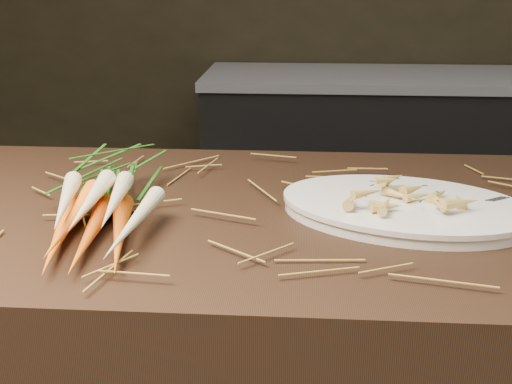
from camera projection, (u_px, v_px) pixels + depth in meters
back_counter at (405, 165)px, 2.95m from camera, size 1.82×0.62×0.84m
straw_bedding at (413, 206)px, 1.03m from camera, size 1.40×0.60×0.02m
root_veg_bunch at (106, 187)px, 1.02m from camera, size 0.20×0.48×0.09m
serving_platter at (404, 210)px, 1.01m from camera, size 0.44×0.35×0.02m
roasted_veg_heap at (406, 191)px, 1.00m from camera, size 0.22×0.18×0.04m
serving_fork at (497, 217)px, 0.95m from camera, size 0.13×0.09×0.00m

